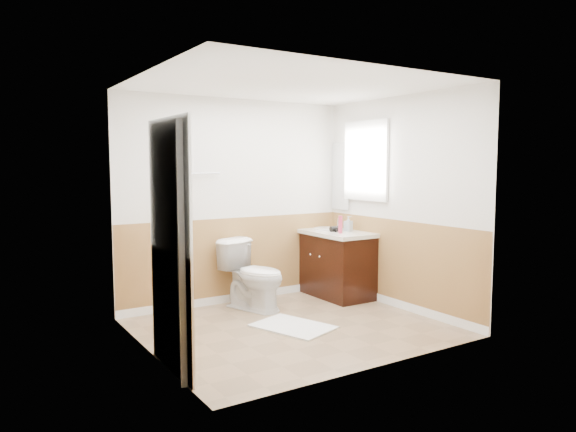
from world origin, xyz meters
TOP-DOWN VIEW (x-y plane):
  - floor at (0.00, 0.00)m, footprint 3.00×3.00m
  - ceiling at (0.00, 0.00)m, footprint 3.00×3.00m
  - wall_back at (0.00, 1.30)m, footprint 3.00×0.00m
  - wall_front at (0.00, -1.30)m, footprint 3.00×0.00m
  - wall_left at (-1.50, 0.00)m, footprint 0.00×3.00m
  - wall_right at (1.50, 0.00)m, footprint 0.00×3.00m
  - wainscot_back at (0.00, 1.29)m, footprint 3.00×0.00m
  - wainscot_front at (0.00, -1.29)m, footprint 3.00×0.00m
  - wainscot_left at (-1.49, 0.00)m, footprint 0.00×2.60m
  - wainscot_right at (1.49, 0.00)m, footprint 0.00×2.60m
  - toilet at (0.00, 0.85)m, footprint 0.70×0.91m
  - bath_mat at (0.00, -0.00)m, footprint 0.78×0.94m
  - vanity_cabinet at (1.21, 0.89)m, footprint 0.55×1.10m
  - vanity_knob_left at (0.91, 0.79)m, footprint 0.03×0.03m
  - vanity_knob_right at (0.91, 0.99)m, footprint 0.03×0.03m
  - countertop at (1.20, 0.89)m, footprint 0.60×1.15m
  - sink_basin at (1.21, 1.04)m, footprint 0.36×0.36m
  - faucet at (1.39, 1.04)m, footprint 0.02×0.02m
  - lotion_bottle at (1.11, 0.63)m, footprint 0.05×0.05m
  - soap_dispenser at (1.33, 0.75)m, footprint 0.11×0.11m
  - hair_dryer_body at (1.16, 0.80)m, footprint 0.14×0.07m
  - hair_dryer_handle at (1.13, 0.75)m, footprint 0.03×0.03m
  - mirror_panel at (1.48, 1.10)m, footprint 0.02×0.35m
  - window_frame at (1.47, 0.59)m, footprint 0.04×0.80m
  - window_glass at (1.49, 0.59)m, footprint 0.01×0.70m
  - door at (-1.40, -0.45)m, footprint 0.29×0.78m
  - door_frame at (-1.48, -0.45)m, footprint 0.02×0.92m
  - door_knob at (-1.34, -0.12)m, footprint 0.06×0.06m
  - towel_bar at (-0.55, 1.25)m, footprint 0.62×0.02m
  - tp_holder_bar at (-0.10, 1.23)m, footprint 0.14×0.02m
  - tp_roll at (-0.10, 1.23)m, footprint 0.10×0.11m
  - tp_sheet at (-0.10, 1.23)m, footprint 0.10×0.01m

SIDE VIEW (x-z plane):
  - floor at x=0.00m, z-range 0.00..0.00m
  - bath_mat at x=0.00m, z-range 0.00..0.02m
  - vanity_cabinet at x=1.21m, z-range 0.00..0.80m
  - toilet at x=0.00m, z-range 0.00..0.82m
  - wainscot_back at x=0.00m, z-range -1.00..2.00m
  - wainscot_front at x=0.00m, z-range -1.00..2.00m
  - wainscot_left at x=-1.49m, z-range -0.80..1.80m
  - wainscot_right at x=1.49m, z-range -0.80..1.80m
  - vanity_knob_left at x=0.91m, z-range 0.53..0.57m
  - vanity_knob_right at x=0.91m, z-range 0.53..0.57m
  - tp_sheet at x=-0.10m, z-range 0.51..0.67m
  - tp_holder_bar at x=-0.10m, z-range 0.69..0.71m
  - tp_roll at x=-0.10m, z-range 0.64..0.76m
  - countertop at x=1.20m, z-range 0.80..0.85m
  - hair_dryer_handle at x=1.13m, z-range 0.82..0.89m
  - sink_basin at x=1.21m, z-range 0.85..0.87m
  - hair_dryer_body at x=1.16m, z-range 0.85..0.92m
  - faucet at x=1.39m, z-range 0.85..0.99m
  - soap_dispenser at x=1.33m, z-range 0.85..1.04m
  - door_knob at x=-1.34m, z-range 0.92..0.98m
  - lotion_bottle at x=1.11m, z-range 0.85..1.07m
  - door at x=-1.40m, z-range 0.00..2.04m
  - door_frame at x=-1.48m, z-range -0.02..2.08m
  - wall_back at x=0.00m, z-range -0.25..2.75m
  - wall_front at x=0.00m, z-range -0.25..2.75m
  - wall_left at x=-1.50m, z-range -0.25..2.75m
  - wall_right at x=1.50m, z-range -0.25..2.75m
  - mirror_panel at x=1.48m, z-range 1.10..2.00m
  - towel_bar at x=-0.55m, z-range 1.59..1.61m
  - window_frame at x=1.47m, z-range 1.25..2.25m
  - window_glass at x=1.49m, z-range 1.30..2.20m
  - ceiling at x=0.00m, z-range 2.50..2.50m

